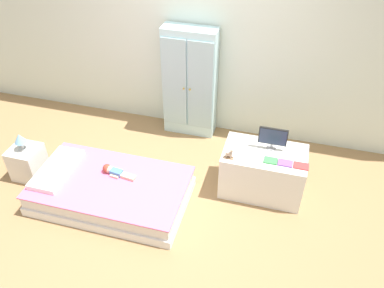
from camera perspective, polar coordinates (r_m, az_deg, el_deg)
ground_plane at (r=4.33m, az=-4.53°, el=-8.85°), size 10.00×10.00×0.02m
back_wall at (r=4.80m, az=1.01°, el=16.28°), size 6.40×0.05×2.70m
bed at (r=4.36m, az=-11.65°, el=-6.64°), size 1.64×0.95×0.27m
pillow at (r=4.52m, az=-19.03°, el=-3.45°), size 0.32×0.68×0.06m
doll at (r=4.33m, az=-11.42°, el=-3.84°), size 0.39×0.14×0.10m
nightstand at (r=4.89m, az=-22.75°, el=-2.46°), size 0.33×0.33×0.39m
table_lamp at (r=4.69m, az=-23.75°, el=0.66°), size 0.13×0.13×0.21m
wardrobe at (r=4.94m, az=-0.31°, el=8.83°), size 0.65×0.28×1.43m
tv_stand at (r=4.36m, az=10.23°, el=-3.97°), size 0.88×0.53×0.54m
tv_monitor at (r=4.16m, az=11.67°, el=0.97°), size 0.30×0.10×0.26m
rocking_horse_toy at (r=4.03m, az=5.48°, el=-1.45°), size 0.10×0.04×0.12m
book_green at (r=4.08m, az=11.35°, el=-2.37°), size 0.14×0.10×0.02m
book_purple at (r=4.09m, az=13.39°, el=-2.72°), size 0.15×0.10×0.02m
book_red at (r=4.09m, az=15.59°, el=-3.10°), size 0.15×0.10×0.01m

